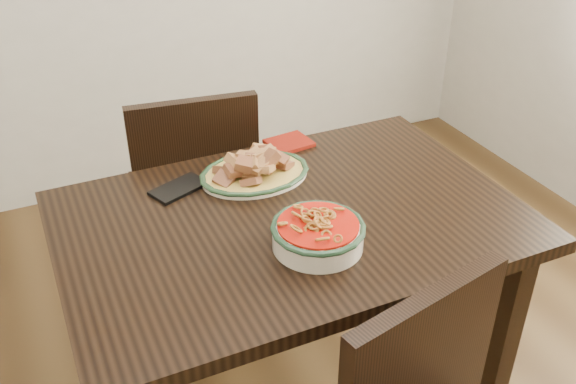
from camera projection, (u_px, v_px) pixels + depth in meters
name	position (u px, v px, depth m)	size (l,w,h in m)	color
dining_table	(291.00, 244.00, 1.75)	(1.21, 0.81, 0.75)	black
chair_far	(194.00, 190.00, 2.29)	(0.47, 0.47, 0.89)	black
fish_plate	(254.00, 164.00, 1.84)	(0.32, 0.25, 0.11)	white
noodle_bowl	(318.00, 231.00, 1.56)	(0.23, 0.23, 0.08)	beige
smartphone	(179.00, 188.00, 1.81)	(0.16, 0.08, 0.01)	black
napkin	(289.00, 143.00, 2.04)	(0.13, 0.11, 0.01)	maroon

